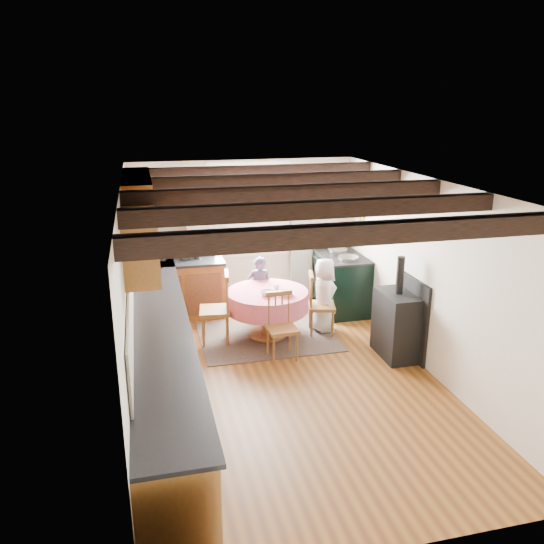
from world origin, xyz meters
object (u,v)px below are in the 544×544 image
object	(u,v)px
chair_left	(215,308)
child_far	(260,290)
cup	(276,289)
chair_near	(282,327)
chair_right	(322,304)
dining_table	(267,314)
child_right	(324,295)
cast_iron_stove	(398,307)
aga_range	(342,283)

from	to	relation	value
chair_left	child_far	world-z (taller)	child_far
cup	chair_near	bearing A→B (deg)	-97.71
chair_left	cup	distance (m)	0.91
chair_near	chair_right	bearing A→B (deg)	38.33
dining_table	child_far	size ratio (longest dim) A/B	1.10
child_right	cast_iron_stove	bearing A→B (deg)	-146.82
chair_right	child_right	bearing A→B (deg)	-22.00
chair_left	chair_right	world-z (taller)	chair_left
cup	chair_left	bearing A→B (deg)	176.68
dining_table	chair_near	size ratio (longest dim) A/B	1.30
chair_right	cup	xyz separation A→B (m)	(-0.68, 0.01, 0.28)
chair_left	aga_range	distance (m)	2.29
chair_left	dining_table	bearing A→B (deg)	97.07
dining_table	chair_near	xyz separation A→B (m)	(0.03, -0.71, 0.10)
aga_range	child_far	xyz separation A→B (m)	(-1.39, -0.16, 0.05)
child_far	cup	xyz separation A→B (m)	(0.10, -0.63, 0.22)
chair_near	dining_table	bearing A→B (deg)	90.33
cup	chair_right	bearing A→B (deg)	-1.00
aga_range	cup	bearing A→B (deg)	-148.48
child_far	cast_iron_stove	bearing A→B (deg)	149.10
dining_table	cast_iron_stove	bearing A→B (deg)	-33.38
chair_right	aga_range	size ratio (longest dim) A/B	0.90
cast_iron_stove	child_far	distance (m)	2.19
chair_near	aga_range	bearing A→B (deg)	44.34
dining_table	child_far	xyz separation A→B (m)	(0.02, 0.58, 0.18)
chair_near	child_right	xyz separation A→B (m)	(0.83, 0.75, 0.11)
aga_range	child_right	size ratio (longest dim) A/B	0.92
aga_range	cast_iron_stove	xyz separation A→B (m)	(0.11, -1.75, 0.22)
child_far	chair_right	bearing A→B (deg)	156.28
child_far	child_right	distance (m)	1.00
chair_left	aga_range	size ratio (longest dim) A/B	1.00
cup	child_right	bearing A→B (deg)	6.36
chair_near	chair_right	distance (m)	1.01
dining_table	cup	bearing A→B (deg)	-20.06
child_far	child_right	size ratio (longest dim) A/B	0.95
aga_range	child_right	distance (m)	0.90
chair_near	child_far	xyz separation A→B (m)	(-0.01, 1.29, 0.08)
child_right	cup	world-z (taller)	child_right
aga_range	child_far	world-z (taller)	child_far
cast_iron_stove	child_right	size ratio (longest dim) A/B	1.25
chair_right	cup	world-z (taller)	chair_right
dining_table	child_far	bearing A→B (deg)	87.96
cast_iron_stove	chair_near	bearing A→B (deg)	168.97
cast_iron_stove	child_far	bearing A→B (deg)	133.46
chair_near	chair_right	world-z (taller)	chair_right
child_far	child_right	xyz separation A→B (m)	(0.84, -0.54, 0.03)
chair_left	child_far	xyz separation A→B (m)	(0.77, 0.57, 0.01)
dining_table	cast_iron_stove	world-z (taller)	cast_iron_stove
chair_left	child_right	distance (m)	1.62
chair_left	cup	size ratio (longest dim) A/B	11.13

